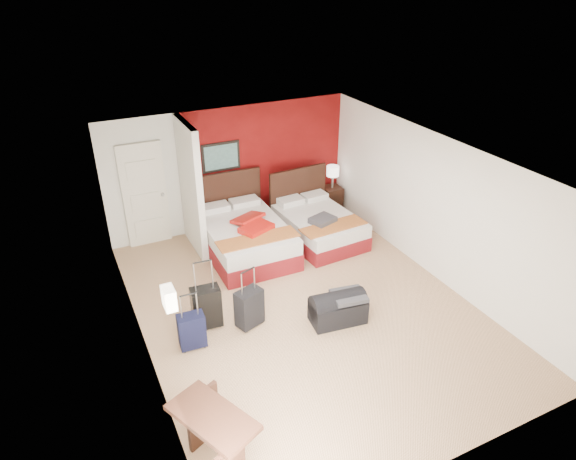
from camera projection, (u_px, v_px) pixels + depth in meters
ground at (304, 307)px, 8.21m from camera, size 6.50×6.50×0.00m
room_walls at (188, 219)px, 8.20m from camera, size 5.02×6.52×2.50m
red_accent_panel at (265, 163)px, 10.47m from camera, size 3.50×0.04×2.50m
partition_wall at (191, 189)px, 9.30m from camera, size 0.12×1.20×2.50m
entry_door at (145, 195)px, 9.59m from camera, size 0.82×0.06×2.05m
bed_left at (246, 239)px, 9.55m from camera, size 1.47×2.08×0.62m
bed_right at (319, 227)px, 10.05m from camera, size 1.37×1.87×0.54m
red_suitcase_open at (252, 224)px, 9.34m from camera, size 0.85×0.97×0.10m
jacket_bundle at (323, 220)px, 9.62m from camera, size 0.54×0.48×0.11m
nightstand at (332, 199)px, 11.24m from camera, size 0.40×0.40×0.55m
table_lamp at (333, 177)px, 10.99m from camera, size 0.28×0.28×0.49m
suitcase_black at (207, 309)px, 7.63m from camera, size 0.45×0.31×0.65m
suitcase_charcoal at (249, 309)px, 7.66m from camera, size 0.46×0.37×0.60m
suitcase_navy at (192, 332)px, 7.25m from camera, size 0.39×0.26×0.53m
duffel_bag at (338, 310)px, 7.79m from camera, size 0.89×0.55×0.42m
jacket_draped at (349, 296)px, 7.69m from camera, size 0.56×0.50×0.07m
desk at (215, 443)px, 5.42m from camera, size 0.85×1.10×0.82m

